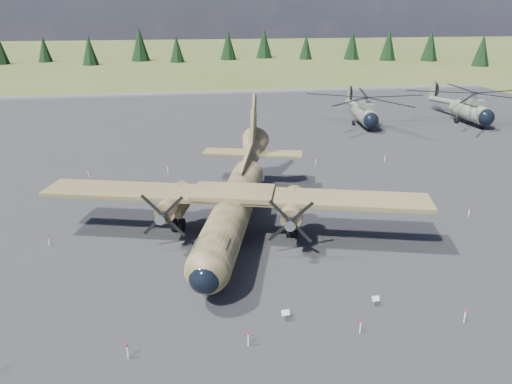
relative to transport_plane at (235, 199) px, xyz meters
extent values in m
plane|color=brown|center=(2.84, -0.46, -2.69)|extent=(500.00, 500.00, 0.00)
cube|color=#57575C|center=(2.84, 9.54, -2.69)|extent=(120.00, 120.00, 0.04)
cylinder|color=#414424|center=(-0.42, -1.45, -0.45)|extent=(7.53, 17.63, 2.73)
sphere|color=#414424|center=(-2.88, -9.89, -0.45)|extent=(3.32, 3.32, 2.68)
sphere|color=black|center=(-3.03, -10.40, -0.50)|extent=(2.44, 2.44, 1.97)
cube|color=black|center=(-2.44, -8.39, 0.28)|extent=(2.31, 2.05, 0.54)
cone|color=#414424|center=(2.80, 9.61, 0.58)|extent=(4.45, 7.19, 4.11)
cube|color=#949699|center=(-0.15, -0.51, -1.57)|extent=(3.42, 6.14, 0.49)
cube|color=#3A4021|center=(-0.29, -0.98, 0.67)|extent=(28.11, 11.10, 0.34)
cube|color=#414424|center=(-0.29, -0.98, 0.89)|extent=(6.61, 5.01, 0.34)
cylinder|color=#414424|center=(-4.59, -0.04, 0.14)|extent=(2.82, 5.28, 1.46)
cube|color=#414424|center=(-4.37, 0.71, -0.50)|extent=(2.33, 3.60, 0.78)
cone|color=gray|center=(-5.47, -3.08, 0.14)|extent=(0.96, 1.05, 0.74)
cylinder|color=black|center=(-4.37, 0.71, -2.16)|extent=(1.12, 1.27, 1.07)
cylinder|color=#414424|center=(3.85, -2.49, 0.14)|extent=(2.82, 5.28, 1.46)
cube|color=#414424|center=(4.07, -1.74, -0.50)|extent=(2.33, 3.60, 0.78)
cone|color=gray|center=(2.96, -5.54, 0.14)|extent=(0.96, 1.05, 0.74)
cylinder|color=black|center=(4.07, -1.74, -2.16)|extent=(1.12, 1.27, 1.07)
cube|color=#414424|center=(1.76, 6.05, 1.16)|extent=(2.32, 7.16, 1.64)
cube|color=#3A4021|center=(2.93, 10.08, 0.63)|extent=(9.60, 4.68, 0.21)
cylinder|color=gray|center=(-2.55, -8.76, -1.45)|extent=(0.17, 0.17, 0.88)
cylinder|color=black|center=(-2.55, -8.76, -2.16)|extent=(0.58, 0.97, 0.91)
cylinder|color=slate|center=(22.91, 32.55, -0.96)|extent=(3.08, 6.97, 2.34)
sphere|color=black|center=(22.53, 29.19, -1.01)|extent=(2.38, 2.38, 2.16)
sphere|color=slate|center=(23.28, 35.90, -0.96)|extent=(2.38, 2.38, 2.16)
cube|color=slate|center=(22.86, 32.17, 0.54)|extent=(1.92, 3.16, 0.70)
cylinder|color=gray|center=(22.86, 32.17, 1.24)|extent=(0.37, 0.37, 0.94)
cylinder|color=slate|center=(23.68, 39.39, -0.63)|extent=(1.68, 8.04, 1.34)
cube|color=slate|center=(24.07, 42.89, 0.54)|extent=(0.35, 1.33, 2.25)
cylinder|color=black|center=(24.40, 42.85, 0.54)|extent=(0.33, 2.43, 2.44)
cylinder|color=black|center=(22.59, 29.75, -2.32)|extent=(0.33, 0.66, 0.64)
cylinder|color=black|center=(21.78, 33.80, -2.32)|extent=(0.36, 0.78, 0.75)
cylinder|color=gray|center=(21.78, 33.80, -1.83)|extent=(0.15, 0.15, 1.36)
cylinder|color=black|center=(24.29, 33.52, -2.32)|extent=(0.36, 0.78, 0.75)
cylinder|color=gray|center=(24.29, 33.52, -1.83)|extent=(0.15, 0.15, 1.36)
cylinder|color=slate|center=(38.87, 31.47, -0.82)|extent=(2.69, 7.34, 2.53)
sphere|color=black|center=(38.95, 27.82, -0.87)|extent=(2.38, 2.38, 2.33)
sphere|color=slate|center=(38.79, 35.11, -0.82)|extent=(2.38, 2.38, 2.33)
cube|color=slate|center=(38.88, 31.06, 0.80)|extent=(1.79, 3.28, 0.76)
cylinder|color=gray|center=(38.88, 31.06, 1.56)|extent=(0.37, 0.37, 1.01)
cylinder|color=slate|center=(38.71, 38.91, -0.47)|extent=(1.04, 8.66, 1.45)
cube|color=slate|center=(38.63, 42.71, 0.80)|extent=(0.25, 1.42, 2.43)
cylinder|color=black|center=(38.98, 42.71, 0.80)|extent=(0.12, 2.63, 2.63)
cylinder|color=black|center=(38.94, 28.43, -2.29)|extent=(0.30, 0.69, 0.69)
cylinder|color=black|center=(37.48, 32.65, -2.29)|extent=(0.32, 0.82, 0.81)
cylinder|color=gray|center=(37.48, 32.65, -1.76)|extent=(0.14, 0.14, 1.47)
cylinder|color=black|center=(40.21, 32.71, -2.29)|extent=(0.32, 0.82, 0.81)
cylinder|color=gray|center=(40.21, 32.71, -1.76)|extent=(0.14, 0.14, 1.47)
cube|color=gray|center=(1.18, -12.13, -2.42)|extent=(0.09, 0.09, 0.56)
cube|color=white|center=(1.18, -12.18, -2.15)|extent=(0.46, 0.23, 0.31)
cube|color=gray|center=(6.63, -11.58, -2.42)|extent=(0.08, 0.08, 0.54)
cube|color=white|center=(6.63, -11.63, -2.16)|extent=(0.44, 0.19, 0.30)
cylinder|color=white|center=(-7.16, -13.96, -2.29)|extent=(0.07, 0.07, 0.80)
cylinder|color=red|center=(-7.16, -13.96, -1.89)|extent=(0.12, 0.12, 0.10)
cylinder|color=white|center=(-1.16, -13.96, -2.29)|extent=(0.07, 0.07, 0.80)
cylinder|color=red|center=(-1.16, -13.96, -1.89)|extent=(0.12, 0.12, 0.10)
cylinder|color=white|center=(4.84, -13.96, -2.29)|extent=(0.07, 0.07, 0.80)
cylinder|color=red|center=(4.84, -13.96, -1.89)|extent=(0.12, 0.12, 0.10)
cylinder|color=white|center=(10.84, -13.96, -2.29)|extent=(0.07, 0.07, 0.80)
cylinder|color=red|center=(10.84, -13.96, -1.89)|extent=(0.12, 0.12, 0.10)
cylinder|color=white|center=(-13.16, 15.54, -2.29)|extent=(0.07, 0.07, 0.80)
cylinder|color=red|center=(-13.16, 15.54, -1.89)|extent=(0.12, 0.12, 0.10)
cylinder|color=white|center=(-5.16, 15.54, -2.29)|extent=(0.07, 0.07, 0.80)
cylinder|color=red|center=(-5.16, 15.54, -1.89)|extent=(0.12, 0.12, 0.10)
cylinder|color=white|center=(2.84, 15.54, -2.29)|extent=(0.07, 0.07, 0.80)
cylinder|color=red|center=(2.84, 15.54, -1.89)|extent=(0.12, 0.12, 0.10)
cylinder|color=white|center=(10.84, 15.54, -2.29)|extent=(0.07, 0.07, 0.80)
cylinder|color=red|center=(10.84, 15.54, -1.89)|extent=(0.12, 0.12, 0.10)
cylinder|color=white|center=(18.84, 15.54, -2.29)|extent=(0.07, 0.07, 0.80)
cylinder|color=red|center=(18.84, 15.54, -1.89)|extent=(0.12, 0.12, 0.10)
cylinder|color=white|center=(-13.66, -0.46, -2.29)|extent=(0.07, 0.07, 0.80)
cylinder|color=red|center=(-13.66, -0.46, -1.89)|extent=(0.12, 0.12, 0.10)
cylinder|color=white|center=(19.34, -0.46, -2.29)|extent=(0.07, 0.07, 0.80)
cylinder|color=red|center=(19.34, -0.46, -1.89)|extent=(0.12, 0.12, 0.10)
cone|color=black|center=(86.18, 103.25, 1.86)|extent=(5.10, 5.10, 9.11)
cone|color=black|center=(78.86, 120.40, 2.28)|extent=(5.57, 5.57, 9.94)
cone|color=black|center=(66.24, 124.23, 2.29)|extent=(5.58, 5.58, 9.96)
cone|color=black|center=(55.76, 129.53, 2.16)|extent=(5.43, 5.43, 9.70)
cone|color=black|center=(40.74, 132.44, 1.31)|extent=(4.49, 4.49, 8.01)
cone|color=black|center=(27.77, 138.96, 2.25)|extent=(5.53, 5.53, 9.88)
cone|color=black|center=(15.01, 135.25, 2.08)|extent=(5.35, 5.35, 9.55)
cone|color=black|center=(-1.93, 129.36, 1.40)|extent=(4.59, 4.59, 8.19)
cone|color=black|center=(-13.56, 135.71, 2.60)|extent=(5.93, 5.93, 10.60)
cone|color=black|center=(-27.78, 125.29, 1.66)|extent=(4.87, 4.87, 8.70)
cone|color=black|center=(-43.27, 137.13, 1.33)|extent=(4.50, 4.50, 8.04)
cone|color=black|center=(-54.90, 132.21, 1.58)|extent=(4.78, 4.78, 8.54)
camera|label=1|loc=(-4.29, -34.94, 13.59)|focal=35.00mm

